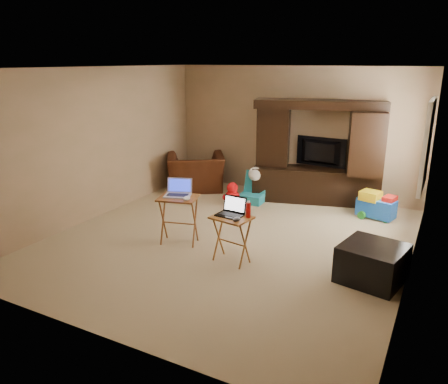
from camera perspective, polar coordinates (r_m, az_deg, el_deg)
The scene contains 22 objects.
floor at distance 6.64m, azimuth 0.81°, elevation -6.17°, with size 5.50×5.50×0.00m, color #C8B78A.
ceiling at distance 6.12m, azimuth 0.91°, elevation 15.93°, with size 5.50×5.50×0.00m, color silver.
wall_back at distance 8.76m, azimuth 9.09°, elevation 7.80°, with size 5.00×5.00×0.00m, color tan.
wall_front at distance 4.09m, azimuth -16.85°, elevation -3.14°, with size 5.00×5.00×0.00m, color tan.
wall_left at distance 7.70m, azimuth -16.08°, elevation 6.11°, with size 5.50×5.50×0.00m, color tan.
wall_right at distance 5.63m, azimuth 24.20°, elevation 1.47°, with size 5.50×5.50×0.00m, color tan.
window_pane at distance 7.11m, azimuth 25.15°, elevation 5.56°, with size 1.20×1.20×0.00m, color white.
window_frame at distance 7.12m, azimuth 24.99°, elevation 5.58°, with size 0.06×1.14×1.34m, color white.
entertainment_center at distance 8.34m, azimuth 12.05°, elevation 5.14°, with size 2.34×0.58×1.91m, color black.
television at distance 8.50m, azimuth 12.34°, elevation 5.07°, with size 0.97×0.13×0.56m, color black.
recliner at distance 9.06m, azimuth -3.71°, elevation 2.59°, with size 1.14×1.00×0.74m, color #431E0E.
child_rocker at distance 8.26m, azimuth 3.72°, elevation 0.60°, with size 0.44×0.50×0.58m, color teal, non-canonical shape.
plush_toy at distance 8.12m, azimuth 1.09°, elevation -0.19°, with size 0.39×0.33×0.43m, color red, non-canonical shape.
push_toy at distance 7.89m, azimuth 19.29°, elevation -1.57°, with size 0.62×0.45×0.47m, color blue, non-canonical shape.
ottoman at distance 5.68m, azimuth 18.80°, elevation -8.78°, with size 0.71×0.71×0.46m, color black.
tray_table_left at distance 6.42m, azimuth -5.91°, elevation -3.68°, with size 0.55×0.44×0.71m, color #925623.
tray_table_right at distance 5.82m, azimuth 0.99°, elevation -6.21°, with size 0.49×0.39×0.64m, color #A96028.
laptop_left at distance 6.31m, azimuth -6.12°, elevation 0.49°, with size 0.37×0.30×0.24m, color #B6B6BB.
laptop_right at distance 5.69m, azimuth 0.74°, elevation -1.99°, with size 0.33×0.28×0.24m, color black.
mouse_left at distance 6.14m, azimuth -4.90°, elevation -0.82°, with size 0.09×0.14×0.06m, color white.
mouse_right at distance 5.54m, azimuth 1.65°, elevation -3.58°, with size 0.08×0.13×0.05m, color #3B3A3F.
water_bottle at distance 5.65m, azimuth 3.19°, elevation -2.38°, with size 0.06×0.06×0.20m, color #B30E0B.
Camera 1 is at (2.76, -5.46, 2.60)m, focal length 35.00 mm.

